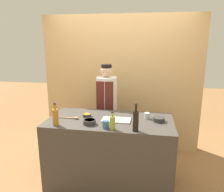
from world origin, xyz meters
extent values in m
plane|color=olive|center=(0.00, 0.00, 0.00)|extent=(14.00, 14.00, 0.00)
cube|color=tan|center=(0.00, 1.20, 1.20)|extent=(2.81, 0.18, 2.40)
cube|color=#3D3833|center=(0.00, 0.00, 0.47)|extent=(1.65, 0.82, 0.95)
cylinder|color=#2D2D2D|center=(-0.33, 0.06, 0.97)|extent=(0.12, 0.12, 0.04)
cylinder|color=orange|center=(-0.33, 0.06, 0.98)|extent=(0.10, 0.10, 0.01)
cylinder|color=#2D2D2D|center=(-0.22, -0.21, 0.97)|extent=(0.16, 0.16, 0.06)
cylinder|color=silver|center=(-0.22, -0.21, 1.00)|extent=(0.13, 0.13, 0.02)
cylinder|color=#2D2D2D|center=(0.63, 0.04, 0.97)|extent=(0.15, 0.15, 0.06)
cylinder|color=green|center=(0.63, 0.04, 0.99)|extent=(0.13, 0.13, 0.02)
cube|color=white|center=(0.09, -0.04, 0.96)|extent=(0.36, 0.20, 0.02)
cylinder|color=olive|center=(0.09, -0.33, 1.02)|extent=(0.07, 0.07, 0.16)
cylinder|color=olive|center=(0.09, -0.33, 1.13)|extent=(0.03, 0.03, 0.05)
cylinder|color=black|center=(0.09, -0.33, 1.16)|extent=(0.03, 0.03, 0.01)
cylinder|color=#9E661E|center=(-0.62, -0.31, 1.05)|extent=(0.07, 0.07, 0.20)
cylinder|color=#9E661E|center=(-0.62, -0.31, 1.18)|extent=(0.03, 0.03, 0.06)
cylinder|color=black|center=(-0.62, -0.31, 1.22)|extent=(0.03, 0.03, 0.02)
cylinder|color=black|center=(0.35, -0.33, 1.06)|extent=(0.07, 0.07, 0.24)
cylinder|color=black|center=(0.35, -0.33, 1.22)|extent=(0.03, 0.03, 0.07)
cylinder|color=black|center=(0.35, -0.33, 1.27)|extent=(0.03, 0.03, 0.02)
cylinder|color=#386093|center=(0.00, -0.30, 0.99)|extent=(0.08, 0.08, 0.10)
cylinder|color=#B7B7BC|center=(0.48, 0.12, 0.98)|extent=(0.07, 0.07, 0.08)
cylinder|color=#B2844C|center=(-0.58, -0.05, 0.95)|extent=(0.23, 0.02, 0.02)
ellipsoid|color=#B2844C|center=(-0.45, -0.05, 0.96)|extent=(0.06, 0.05, 0.02)
cylinder|color=#28282D|center=(-0.17, 0.68, 0.43)|extent=(0.24, 0.24, 0.87)
cylinder|color=silver|center=(-0.17, 0.68, 1.13)|extent=(0.33, 0.33, 0.53)
cube|color=#561E19|center=(-0.17, 0.53, 1.11)|extent=(0.27, 0.02, 0.49)
sphere|color=tan|center=(-0.17, 0.68, 1.49)|extent=(0.19, 0.19, 0.19)
cylinder|color=black|center=(-0.17, 0.68, 1.57)|extent=(0.16, 0.16, 0.07)
camera|label=1|loc=(0.47, -2.68, 1.95)|focal=35.00mm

